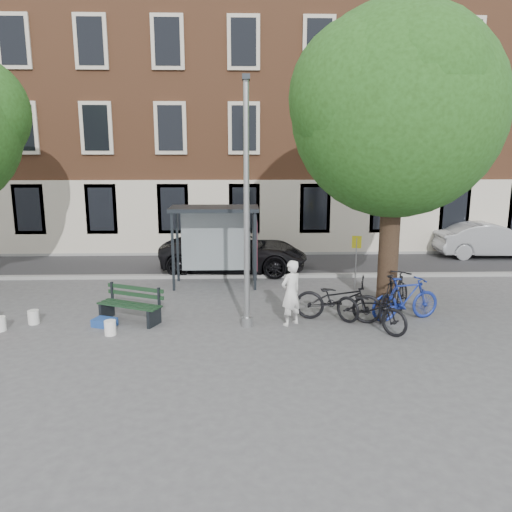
{
  "coord_description": "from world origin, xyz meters",
  "views": [
    {
      "loc": [
        -0.12,
        -12.1,
        4.38
      ],
      "look_at": [
        0.29,
        2.04,
        1.4
      ],
      "focal_mm": 35.0,
      "sensor_mm": 36.0,
      "label": 1
    }
  ],
  "objects_px": {
    "bike_c": "(371,308)",
    "car_dark": "(234,251)",
    "bench": "(131,306)",
    "notice_sign": "(356,252)",
    "bike_a": "(338,299)",
    "bike_d": "(394,295)",
    "bike_b": "(406,299)",
    "lamppost": "(247,218)",
    "car_silver": "(489,240)",
    "painter": "(291,293)",
    "bus_shelter": "(227,228)"
  },
  "relations": [
    {
      "from": "bike_b",
      "to": "bike_c",
      "type": "xyz_separation_m",
      "value": [
        -1.09,
        -0.67,
        -0.04
      ]
    },
    {
      "from": "bench",
      "to": "car_dark",
      "type": "height_order",
      "value": "car_dark"
    },
    {
      "from": "bike_c",
      "to": "painter",
      "type": "bearing_deg",
      "value": 127.06
    },
    {
      "from": "bike_b",
      "to": "bus_shelter",
      "type": "bearing_deg",
      "value": 37.55
    },
    {
      "from": "bike_d",
      "to": "bus_shelter",
      "type": "bearing_deg",
      "value": -0.07
    },
    {
      "from": "bench",
      "to": "bike_d",
      "type": "bearing_deg",
      "value": 25.67
    },
    {
      "from": "car_dark",
      "to": "notice_sign",
      "type": "height_order",
      "value": "notice_sign"
    },
    {
      "from": "bus_shelter",
      "to": "notice_sign",
      "type": "xyz_separation_m",
      "value": [
        4.15,
        -0.69,
        -0.69
      ]
    },
    {
      "from": "bench",
      "to": "bike_d",
      "type": "relative_size",
      "value": 0.88
    },
    {
      "from": "lamppost",
      "to": "bike_c",
      "type": "distance_m",
      "value": 3.83
    },
    {
      "from": "bike_a",
      "to": "bike_d",
      "type": "relative_size",
      "value": 1.09
    },
    {
      "from": "bench",
      "to": "notice_sign",
      "type": "xyz_separation_m",
      "value": [
        6.57,
        2.96,
        0.82
      ]
    },
    {
      "from": "bus_shelter",
      "to": "notice_sign",
      "type": "height_order",
      "value": "bus_shelter"
    },
    {
      "from": "lamppost",
      "to": "notice_sign",
      "type": "xyz_separation_m",
      "value": [
        3.54,
        3.42,
        -1.55
      ]
    },
    {
      "from": "painter",
      "to": "bike_c",
      "type": "xyz_separation_m",
      "value": [
        1.96,
        -0.4,
        -0.3
      ]
    },
    {
      "from": "lamppost",
      "to": "bike_a",
      "type": "xyz_separation_m",
      "value": [
        2.39,
        0.34,
        -2.19
      ]
    },
    {
      "from": "lamppost",
      "to": "car_dark",
      "type": "height_order",
      "value": "lamppost"
    },
    {
      "from": "bike_c",
      "to": "bike_d",
      "type": "relative_size",
      "value": 1.01
    },
    {
      "from": "painter",
      "to": "bike_d",
      "type": "relative_size",
      "value": 0.82
    },
    {
      "from": "lamppost",
      "to": "bike_b",
      "type": "distance_m",
      "value": 4.73
    },
    {
      "from": "lamppost",
      "to": "notice_sign",
      "type": "bearing_deg",
      "value": 44.0
    },
    {
      "from": "lamppost",
      "to": "bike_d",
      "type": "height_order",
      "value": "lamppost"
    },
    {
      "from": "bike_d",
      "to": "car_dark",
      "type": "xyz_separation_m",
      "value": [
        -4.35,
        5.4,
        0.13
      ]
    },
    {
      "from": "bike_d",
      "to": "notice_sign",
      "type": "bearing_deg",
      "value": -44.32
    },
    {
      "from": "bike_d",
      "to": "notice_sign",
      "type": "xyz_separation_m",
      "value": [
        -0.41,
        2.81,
        0.61
      ]
    },
    {
      "from": "bike_b",
      "to": "painter",
      "type": "bearing_deg",
      "value": 80.78
    },
    {
      "from": "bike_c",
      "to": "notice_sign",
      "type": "distance_m",
      "value": 3.82
    },
    {
      "from": "lamppost",
      "to": "bike_c",
      "type": "bearing_deg",
      "value": -5.83
    },
    {
      "from": "painter",
      "to": "bike_d",
      "type": "height_order",
      "value": "painter"
    },
    {
      "from": "bus_shelter",
      "to": "bike_a",
      "type": "xyz_separation_m",
      "value": [
        3.0,
        -3.77,
        -1.33
      ]
    },
    {
      "from": "bench",
      "to": "notice_sign",
      "type": "relative_size",
      "value": 1.04
    },
    {
      "from": "lamppost",
      "to": "car_dark",
      "type": "relative_size",
      "value": 1.14
    },
    {
      "from": "bike_a",
      "to": "bike_c",
      "type": "bearing_deg",
      "value": -117.68
    },
    {
      "from": "bike_d",
      "to": "bike_b",
      "type": "bearing_deg",
      "value": 168.91
    },
    {
      "from": "bench",
      "to": "bike_c",
      "type": "xyz_separation_m",
      "value": [
        6.11,
        -0.78,
        0.13
      ]
    },
    {
      "from": "bench",
      "to": "bike_b",
      "type": "height_order",
      "value": "bike_b"
    },
    {
      "from": "bike_b",
      "to": "car_dark",
      "type": "height_order",
      "value": "car_dark"
    },
    {
      "from": "painter",
      "to": "bike_a",
      "type": "relative_size",
      "value": 0.75
    },
    {
      "from": "bike_b",
      "to": "car_silver",
      "type": "relative_size",
      "value": 0.44
    },
    {
      "from": "car_silver",
      "to": "car_dark",
      "type": "bearing_deg",
      "value": 103.17
    },
    {
      "from": "bike_c",
      "to": "car_dark",
      "type": "height_order",
      "value": "car_dark"
    },
    {
      "from": "bus_shelter",
      "to": "bike_a",
      "type": "relative_size",
      "value": 1.26
    },
    {
      "from": "bike_b",
      "to": "notice_sign",
      "type": "relative_size",
      "value": 1.12
    },
    {
      "from": "car_dark",
      "to": "car_silver",
      "type": "relative_size",
      "value": 1.21
    },
    {
      "from": "lamppost",
      "to": "bike_b",
      "type": "height_order",
      "value": "lamppost"
    },
    {
      "from": "bike_d",
      "to": "car_silver",
      "type": "xyz_separation_m",
      "value": [
        6.34,
        7.63,
        0.11
      ]
    },
    {
      "from": "bus_shelter",
      "to": "bench",
      "type": "bearing_deg",
      "value": -123.58
    },
    {
      "from": "bus_shelter",
      "to": "notice_sign",
      "type": "bearing_deg",
      "value": -9.4
    },
    {
      "from": "bike_c",
      "to": "car_dark",
      "type": "relative_size",
      "value": 0.39
    },
    {
      "from": "painter",
      "to": "car_silver",
      "type": "xyz_separation_m",
      "value": [
        9.16,
        8.15,
        -0.12
      ]
    }
  ]
}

